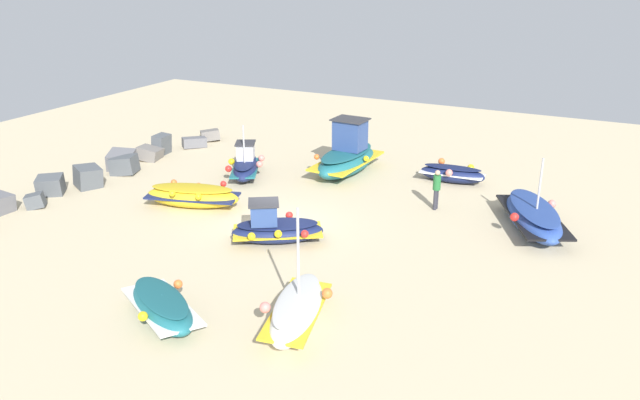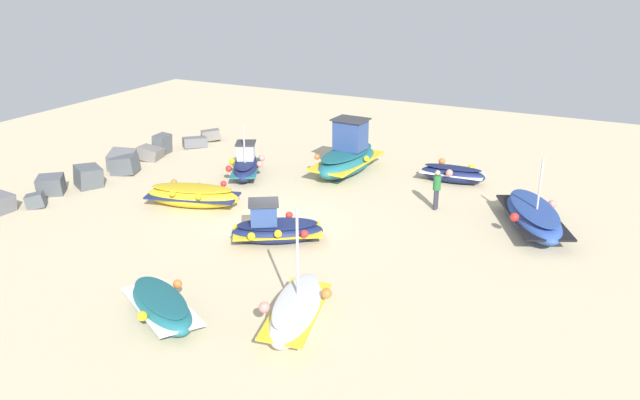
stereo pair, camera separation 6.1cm
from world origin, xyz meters
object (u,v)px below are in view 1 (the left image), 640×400
object	(u,v)px
fishing_boat_4	(533,216)
fishing_boat_5	(246,165)
fishing_boat_3	(452,173)
person_walking	(437,187)
fishing_boat_1	(347,156)
fishing_boat_6	(276,228)
fishing_boat_2	(162,306)
fishing_boat_0	(193,196)
fishing_boat_7	(297,310)

from	to	relation	value
fishing_boat_4	fishing_boat_5	bearing A→B (deg)	62.45
fishing_boat_3	person_walking	distance (m)	3.78
fishing_boat_1	fishing_boat_6	distance (m)	8.68
fishing_boat_3	fishing_boat_4	xyz separation A→B (m)	(-4.09, -4.31, 0.10)
fishing_boat_3	fishing_boat_6	world-z (taller)	fishing_boat_6
fishing_boat_4	person_walking	world-z (taller)	fishing_boat_4
fishing_boat_2	fishing_boat_4	world-z (taller)	fishing_boat_4
fishing_boat_5	person_walking	world-z (taller)	fishing_boat_5
fishing_boat_0	fishing_boat_4	world-z (taller)	fishing_boat_4
fishing_boat_0	fishing_boat_6	world-z (taller)	fishing_boat_6
fishing_boat_0	fishing_boat_2	bearing A→B (deg)	-74.49
fishing_boat_2	fishing_boat_3	world-z (taller)	fishing_boat_3
fishing_boat_3	fishing_boat_2	bearing A→B (deg)	-107.29
fishing_boat_0	fishing_boat_2	xyz separation A→B (m)	(-7.78, -4.77, -0.05)
fishing_boat_2	fishing_boat_5	size ratio (longest dim) A/B	1.04
fishing_boat_3	fishing_boat_7	distance (m)	14.33
fishing_boat_0	fishing_boat_5	size ratio (longest dim) A/B	1.23
fishing_boat_3	fishing_boat_0	bearing A→B (deg)	-140.61
fishing_boat_1	fishing_boat_6	world-z (taller)	fishing_boat_1
fishing_boat_4	fishing_boat_6	xyz separation A→B (m)	(-5.45, 8.32, -0.00)
fishing_boat_1	fishing_boat_4	bearing A→B (deg)	-105.64
fishing_boat_1	fishing_boat_2	distance (m)	14.91
fishing_boat_2	person_walking	bearing A→B (deg)	99.02
fishing_boat_2	fishing_boat_5	xyz separation A→B (m)	(12.17, 4.95, 0.12)
fishing_boat_0	fishing_boat_1	size ratio (longest dim) A/B	0.87
fishing_boat_7	fishing_boat_5	bearing A→B (deg)	-154.58
fishing_boat_1	fishing_boat_6	xyz separation A→B (m)	(-8.62, -0.98, -0.31)
fishing_boat_7	person_walking	world-z (taller)	fishing_boat_7
fishing_boat_3	fishing_boat_4	bearing A→B (deg)	-46.07
fishing_boat_7	person_walking	bearing A→B (deg)	162.03
fishing_boat_0	fishing_boat_6	bearing A→B (deg)	-33.20
fishing_boat_3	fishing_boat_5	world-z (taller)	fishing_boat_5
fishing_boat_0	fishing_boat_3	distance (m)	12.01
fishing_boat_1	fishing_boat_5	bearing A→B (deg)	126.51
fishing_boat_4	fishing_boat_6	bearing A→B (deg)	97.68
person_walking	fishing_boat_3	bearing A→B (deg)	104.01
fishing_boat_3	fishing_boat_7	xyz separation A→B (m)	(-14.32, 0.52, 0.07)
fishing_boat_3	person_walking	xyz separation A→B (m)	(-3.73, -0.33, 0.56)
fishing_boat_1	fishing_boat_5	size ratio (longest dim) A/B	1.41
fishing_boat_6	fishing_boat_7	bearing A→B (deg)	94.19
fishing_boat_0	fishing_boat_6	size ratio (longest dim) A/B	1.17
fishing_boat_4	fishing_boat_7	size ratio (longest dim) A/B	1.30
fishing_boat_3	fishing_boat_4	distance (m)	5.95
fishing_boat_5	fishing_boat_6	distance (m)	7.81
fishing_boat_5	fishing_boat_6	size ratio (longest dim) A/B	0.96
fishing_boat_2	person_walking	size ratio (longest dim) A/B	2.09
fishing_boat_0	fishing_boat_7	world-z (taller)	fishing_boat_7
fishing_boat_1	fishing_boat_4	size ratio (longest dim) A/B	0.96
fishing_boat_0	fishing_boat_3	size ratio (longest dim) A/B	1.37
fishing_boat_2	fishing_boat_5	world-z (taller)	fishing_boat_5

